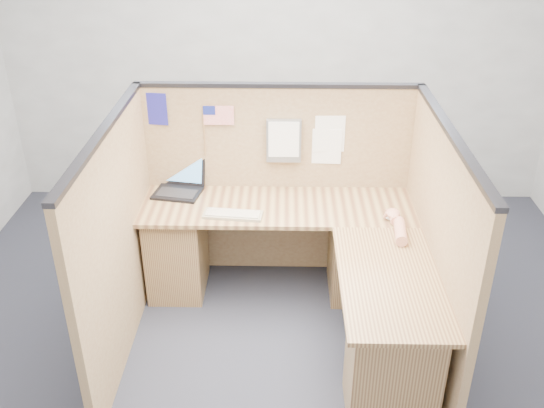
{
  "coord_description": "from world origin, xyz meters",
  "views": [
    {
      "loc": [
        0.04,
        -3.13,
        2.8
      ],
      "look_at": [
        -0.03,
        0.5,
        0.83
      ],
      "focal_mm": 40.0,
      "sensor_mm": 36.0,
      "label": 1
    }
  ],
  "objects_px": {
    "laptop": "(178,183)",
    "keyboard": "(233,214)",
    "mouse": "(393,217)",
    "l_desk": "(303,276)"
  },
  "relations": [
    {
      "from": "l_desk",
      "to": "laptop",
      "type": "distance_m",
      "value": 1.18
    },
    {
      "from": "keyboard",
      "to": "mouse",
      "type": "height_order",
      "value": "mouse"
    },
    {
      "from": "l_desk",
      "to": "keyboard",
      "type": "relative_size",
      "value": 4.63
    },
    {
      "from": "mouse",
      "to": "keyboard",
      "type": "bearing_deg",
      "value": 178.57
    },
    {
      "from": "laptop",
      "to": "keyboard",
      "type": "relative_size",
      "value": 0.9
    },
    {
      "from": "laptop",
      "to": "keyboard",
      "type": "bearing_deg",
      "value": -31.18
    },
    {
      "from": "laptop",
      "to": "keyboard",
      "type": "xyz_separation_m",
      "value": [
        0.44,
        -0.39,
        -0.05
      ]
    },
    {
      "from": "mouse",
      "to": "l_desk",
      "type": "bearing_deg",
      "value": -161.89
    },
    {
      "from": "keyboard",
      "to": "l_desk",
      "type": "bearing_deg",
      "value": -19.01
    },
    {
      "from": "laptop",
      "to": "mouse",
      "type": "distance_m",
      "value": 1.59
    }
  ]
}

